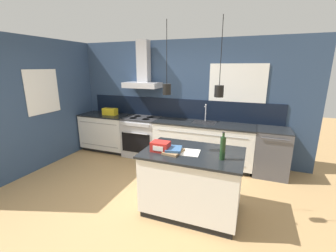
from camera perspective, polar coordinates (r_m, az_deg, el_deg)
The scene contains 13 objects.
ground_plane at distance 3.79m, azimuth -7.77°, elevation -17.86°, with size 16.00×16.00×0.00m, color tan.
wall_back at distance 5.09m, azimuth 2.18°, elevation 7.12°, with size 5.60×2.13×2.60m.
wall_left at distance 5.36m, azimuth -28.01°, elevation 5.24°, with size 0.08×3.80×2.60m.
counter_run_left at distance 5.80m, azimuth -15.32°, elevation -1.47°, with size 1.20×0.64×0.91m.
counter_run_sink at distance 4.82m, azimuth 8.78°, elevation -4.42°, with size 2.08×0.64×1.28m.
oven_range at distance 5.29m, azimuth -6.59°, elevation -2.68°, with size 0.80×0.66×0.91m.
dishwasher at distance 4.75m, azimuth 24.79°, elevation -6.05°, with size 0.61×0.65×0.91m.
kitchen_island at distance 3.30m, azimuth 6.12°, elevation -13.81°, with size 1.36×0.90×0.91m.
bottle_on_island at distance 2.87m, azimuth 13.72°, elevation -5.41°, with size 0.07×0.07×0.36m.
book_stack at distance 3.06m, azimuth 1.44°, elevation -6.19°, with size 0.26×0.32×0.06m.
red_supply_box at distance 3.10m, azimuth -1.94°, elevation -5.21°, with size 0.25×0.18×0.13m.
paper_pile at distance 3.09m, azimuth 3.86°, elevation -6.55°, with size 0.47×0.31×0.01m.
yellow_toolbox at distance 5.60m, azimuth -14.53°, elevation 3.58°, with size 0.34×0.18×0.19m.
Camera 1 is at (1.59, -2.77, 2.04)m, focal length 24.00 mm.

